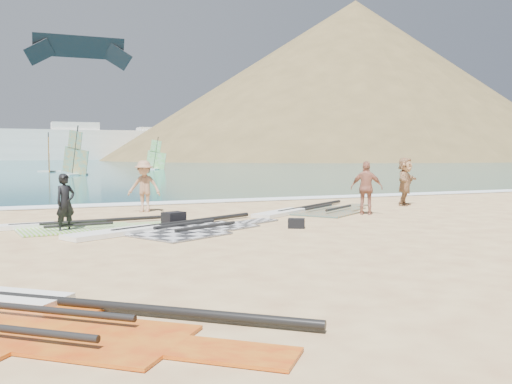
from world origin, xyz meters
name	(u,v)px	position (x,y,z in m)	size (l,w,h in m)	color
ground	(295,253)	(0.00, 0.00, 0.00)	(300.00, 300.00, 0.00)	#D8BB7F
sea	(39,161)	(0.00, 132.00, 0.00)	(300.00, 240.00, 0.06)	#0C4955
surf_line	(158,204)	(0.00, 12.30, 0.00)	(300.00, 1.20, 0.04)	white
headland_main	(354,160)	(85.00, 130.00, 0.00)	(143.00, 143.00, 45.00)	brown
headland_minor	(428,159)	(120.00, 140.00, 0.00)	(70.00, 70.00, 28.00)	brown
rig_grey	(169,230)	(-1.59, 4.22, 0.05)	(6.46, 4.33, 0.21)	#28282B
rig_green	(57,227)	(-4.30, 5.98, 0.05)	(5.47, 2.35, 0.20)	#69BF1E
rig_orange	(311,211)	(4.17, 7.00, 0.05)	(5.93, 4.56, 0.20)	orange
rig_red	(31,315)	(-5.18, -2.86, 0.05)	(5.14, 5.24, 0.20)	#BA270C
gear_bag_near	(174,218)	(-1.12, 5.50, 0.19)	(0.60, 0.43, 0.38)	black
gear_bag_far	(296,223)	(1.82, 3.50, 0.14)	(0.45, 0.32, 0.27)	black
person_wetsuit	(65,203)	(-4.11, 5.20, 0.77)	(0.56, 0.37, 1.54)	black
beachgoer_mid	(144,186)	(-1.14, 9.42, 0.91)	(1.17, 0.67, 1.81)	#A87A5B
beachgoer_back	(367,188)	(5.56, 5.64, 0.90)	(1.06, 0.44, 1.80)	#AC6952
beachgoer_right	(405,181)	(8.84, 7.85, 0.95)	(1.77, 0.56, 1.90)	tan
windsurfer_left	(76,161)	(-0.26, 42.76, 1.31)	(2.30, 2.25, 4.53)	white
windsurfer_centre	(49,160)	(-1.96, 53.08, 1.24)	(2.32, 2.82, 4.21)	white
windsurfer_right	(156,160)	(10.31, 56.95, 1.19)	(2.17, 2.12, 3.98)	white
kitesurf_kite	(79,49)	(0.35, 43.54, 11.35)	(9.46, 1.09, 2.86)	black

